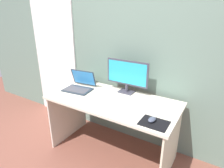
{
  "coord_description": "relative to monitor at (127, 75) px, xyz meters",
  "views": [
    {
      "loc": [
        1.01,
        -1.66,
        1.67
      ],
      "look_at": [
        0.01,
        -0.02,
        0.92
      ],
      "focal_mm": 30.96,
      "sensor_mm": 36.0,
      "label": 1
    }
  ],
  "objects": [
    {
      "name": "wall_back",
      "position": [
        -0.04,
        0.18,
        0.3
      ],
      "size": [
        6.0,
        0.04,
        2.5
      ],
      "primitive_type": "cube",
      "color": "slate",
      "rests_on": "ground_plane"
    },
    {
      "name": "monitor",
      "position": [
        0.0,
        0.0,
        0.0
      ],
      "size": [
        0.53,
        0.14,
        0.39
      ],
      "color": "#3B3A46",
      "rests_on": "desk"
    },
    {
      "name": "desk",
      "position": [
        -0.04,
        -0.26,
        -0.37
      ],
      "size": [
        1.46,
        0.71,
        0.73
      ],
      "color": "beige",
      "rests_on": "ground_plane"
    },
    {
      "name": "laptop",
      "position": [
        -0.55,
        -0.22,
        -0.17
      ],
      "size": [
        0.36,
        0.33,
        0.23
      ],
      "color": "#28333E",
      "rests_on": "desk"
    },
    {
      "name": "door_left",
      "position": [
        -1.34,
        0.15,
        0.06
      ],
      "size": [
        0.82,
        0.02,
        2.02
      ],
      "primitive_type": "cube",
      "color": "white",
      "rests_on": "ground_plane"
    },
    {
      "name": "ground_plane",
      "position": [
        -0.04,
        -0.26,
        -0.95
      ],
      "size": [
        8.0,
        8.0,
        0.0
      ],
      "primitive_type": "plane",
      "color": "brown"
    },
    {
      "name": "fishbowl",
      "position": [
        -0.58,
        -0.0,
        -0.14
      ],
      "size": [
        0.17,
        0.17,
        0.17
      ],
      "primitive_type": "sphere",
      "color": "silver",
      "rests_on": "desk"
    },
    {
      "name": "mouse",
      "position": [
        0.5,
        -0.46,
        -0.2
      ],
      "size": [
        0.07,
        0.11,
        0.04
      ],
      "primitive_type": "ellipsoid",
      "rotation": [
        0.0,
        0.0,
        -0.11
      ],
      "color": "#40485C",
      "rests_on": "mousepad"
    },
    {
      "name": "mousepad",
      "position": [
        0.52,
        -0.48,
        -0.22
      ],
      "size": [
        0.25,
        0.2,
        0.0
      ],
      "primitive_type": "cube",
      "color": "black",
      "rests_on": "desk"
    },
    {
      "name": "keyboard_external",
      "position": [
        -0.0,
        -0.47,
        -0.22
      ],
      "size": [
        0.43,
        0.13,
        0.01
      ],
      "primitive_type": "cube",
      "rotation": [
        0.0,
        0.0,
        -0.03
      ],
      "color": "white",
      "rests_on": "desk"
    }
  ]
}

